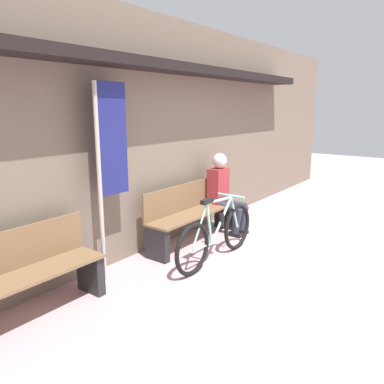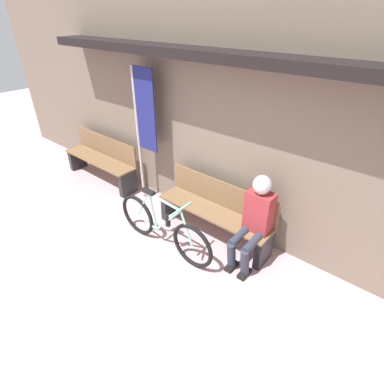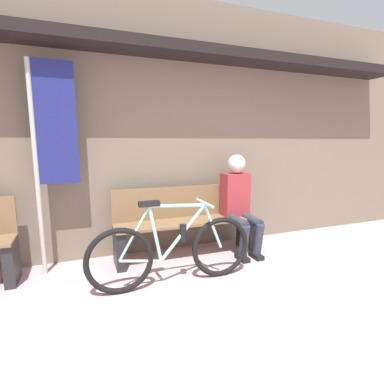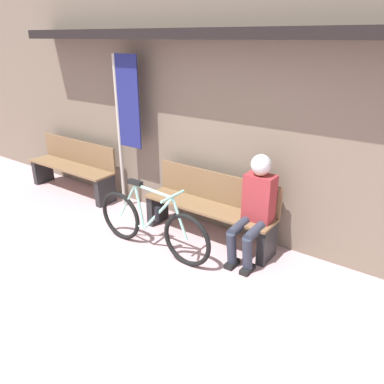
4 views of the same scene
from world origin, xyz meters
name	(u,v)px [view 1 (image 1 of 4)]	position (x,y,z in m)	size (l,w,h in m)	color
ground_plane	(327,276)	(0.00, 0.00, 0.00)	(24.00, 24.00, 0.00)	#C69EA3
storefront_wall	(173,129)	(0.00, 2.39, 1.66)	(12.00, 0.56, 3.20)	#756656
park_bench_near	(192,215)	(-0.02, 2.02, 0.42)	(1.79, 0.42, 0.87)	brown
bicycle	(217,235)	(-0.41, 1.33, 0.36)	(1.72, 0.40, 0.88)	black
person_seated	(223,187)	(0.66, 1.91, 0.73)	(0.34, 0.62, 1.27)	#2D3342
park_bench_far	(12,283)	(-2.77, 2.02, 0.42)	(1.75, 0.42, 0.87)	brown
banner_pole	(108,156)	(-1.51, 2.08, 1.45)	(0.45, 0.05, 2.26)	#B7B2A8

